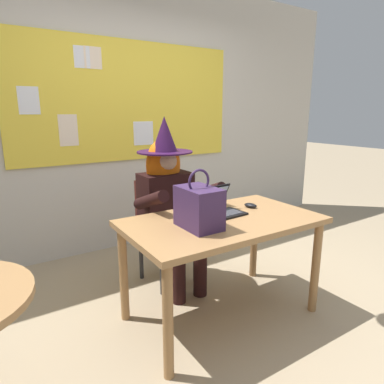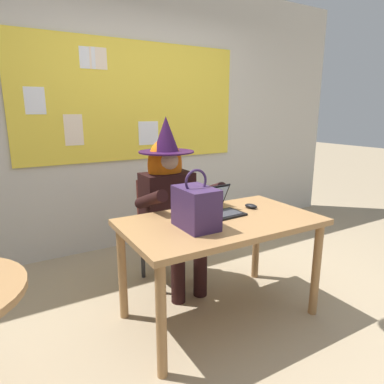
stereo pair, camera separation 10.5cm
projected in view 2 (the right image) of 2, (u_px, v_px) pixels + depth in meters
The scene contains 8 objects.
ground_plane at pixel (232, 320), 2.41m from camera, with size 24.00×24.00×0.00m, color tan.
wall_back_bulletin at pixel (134, 115), 3.57m from camera, with size 5.71×1.86×2.80m.
desk_main at pixel (221, 232), 2.33m from camera, with size 1.35×0.79×0.74m.
chair_at_desk at pixel (164, 224), 2.95m from camera, with size 0.45×0.45×0.89m.
person_costumed at pixel (170, 195), 2.78m from camera, with size 0.59×0.69×1.42m.
laptop at pixel (219, 207), 2.43m from camera, with size 0.30×0.31×0.20m.
computer_mouse at pixel (251, 206), 2.56m from camera, with size 0.06×0.10×0.03m, color black.
handbag at pixel (196, 207), 2.11m from camera, with size 0.20×0.30×0.38m.
Camera 2 is at (-1.33, -1.69, 1.46)m, focal length 31.56 mm.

